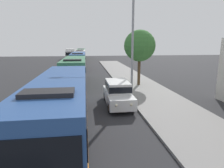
{
  "coord_description": "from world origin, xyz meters",
  "views": [
    {
      "loc": [
        -0.01,
        2.91,
        4.76
      ],
      "look_at": [
        1.87,
        16.81,
        1.83
      ],
      "focal_mm": 31.24,
      "sensor_mm": 36.0,
      "label": 1
    }
  ],
  "objects": [
    {
      "name": "bus_fourth_in_line",
      "position": [
        -1.3,
        52.7,
        1.69
      ],
      "size": [
        2.58,
        11.62,
        3.21
      ],
      "color": "silver",
      "rests_on": "ground_plane"
    },
    {
      "name": "bus_middle",
      "position": [
        -1.3,
        39.21,
        1.69
      ],
      "size": [
        2.58,
        11.29,
        3.21
      ],
      "color": "#284C8C",
      "rests_on": "ground_plane"
    },
    {
      "name": "bus_rear",
      "position": [
        -1.3,
        66.0,
        1.69
      ],
      "size": [
        2.58,
        12.36,
        3.21
      ],
      "color": "#33724C",
      "rests_on": "ground_plane"
    },
    {
      "name": "box_truck_oncoming",
      "position": [
        -4.6,
        64.36,
        1.7
      ],
      "size": [
        2.35,
        6.85,
        3.15
      ],
      "color": "#B7B7BC",
      "rests_on": "ground_plane"
    },
    {
      "name": "bus_second_in_line",
      "position": [
        -1.3,
        25.91,
        1.69
      ],
      "size": [
        2.58,
        10.53,
        3.21
      ],
      "color": "#33724C",
      "rests_on": "ground_plane"
    },
    {
      "name": "streetlamp_mid",
      "position": [
        4.1,
        19.87,
        5.41
      ],
      "size": [
        5.09,
        0.28,
        8.74
      ],
      "color": "gray",
      "rests_on": "sidewalk"
    },
    {
      "name": "bus_lead",
      "position": [
        -1.3,
        12.71,
        1.69
      ],
      "size": [
        2.58,
        10.93,
        3.21
      ],
      "color": "#284C8C",
      "rests_on": "ground_plane"
    },
    {
      "name": "white_suv",
      "position": [
        2.4,
        17.44,
        1.03
      ],
      "size": [
        1.86,
        5.06,
        1.9
      ],
      "color": "white",
      "rests_on": "ground_plane"
    },
    {
      "name": "roadside_tree",
      "position": [
        5.93,
        24.07,
        4.49
      ],
      "size": [
        3.45,
        3.45,
        6.09
      ],
      "color": "#4C3823",
      "rests_on": "sidewalk"
    }
  ]
}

